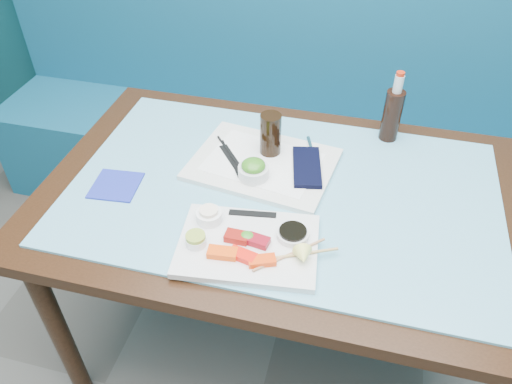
% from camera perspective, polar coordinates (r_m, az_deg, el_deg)
% --- Properties ---
extents(booth_bench, '(3.00, 0.56, 1.17)m').
position_cam_1_polar(booth_bench, '(2.34, 7.03, 6.22)').
color(booth_bench, navy).
rests_on(booth_bench, ground).
extents(dining_table, '(1.40, 0.90, 0.75)m').
position_cam_1_polar(dining_table, '(1.50, 2.95, -2.35)').
color(dining_table, black).
rests_on(dining_table, ground).
extents(glass_top, '(1.22, 0.76, 0.01)m').
position_cam_1_polar(glass_top, '(1.44, 3.07, 0.17)').
color(glass_top, '#62A9C4').
rests_on(glass_top, dining_table).
extents(sashimi_plate, '(0.38, 0.29, 0.02)m').
position_cam_1_polar(sashimi_plate, '(1.27, -0.93, -6.13)').
color(sashimi_plate, silver).
rests_on(sashimi_plate, glass_top).
extents(salmon_left, '(0.08, 0.04, 0.02)m').
position_cam_1_polar(salmon_left, '(1.23, -3.87, -6.96)').
color(salmon_left, '#FF4A0A').
rests_on(salmon_left, sashimi_plate).
extents(salmon_mid, '(0.07, 0.05, 0.02)m').
position_cam_1_polar(salmon_mid, '(1.22, -1.55, -7.24)').
color(salmon_mid, '#FF190A').
rests_on(salmon_mid, sashimi_plate).
extents(salmon_right, '(0.07, 0.05, 0.02)m').
position_cam_1_polar(salmon_right, '(1.21, 0.68, -7.86)').
color(salmon_right, '#FF3E0A').
rests_on(salmon_right, sashimi_plate).
extents(tuna_left, '(0.06, 0.04, 0.02)m').
position_cam_1_polar(tuna_left, '(1.27, -2.20, -5.15)').
color(tuna_left, maroon).
rests_on(tuna_left, sashimi_plate).
extents(tuna_right, '(0.06, 0.04, 0.02)m').
position_cam_1_polar(tuna_right, '(1.26, 0.22, -5.62)').
color(tuna_right, maroon).
rests_on(tuna_right, sashimi_plate).
extents(seaweed_garnish, '(0.05, 0.04, 0.02)m').
position_cam_1_polar(seaweed_garnish, '(1.26, -1.05, -5.14)').
color(seaweed_garnish, '#33801D').
rests_on(seaweed_garnish, sashimi_plate).
extents(ramekin_wasabi, '(0.06, 0.06, 0.02)m').
position_cam_1_polar(ramekin_wasabi, '(1.26, -6.88, -5.58)').
color(ramekin_wasabi, white).
rests_on(ramekin_wasabi, sashimi_plate).
extents(wasabi_fill, '(0.07, 0.07, 0.01)m').
position_cam_1_polar(wasabi_fill, '(1.25, -6.93, -5.07)').
color(wasabi_fill, '#8FAA36').
rests_on(wasabi_fill, ramekin_wasabi).
extents(ramekin_ginger, '(0.09, 0.09, 0.03)m').
position_cam_1_polar(ramekin_ginger, '(1.32, -5.38, -2.77)').
color(ramekin_ginger, white).
rests_on(ramekin_ginger, sashimi_plate).
extents(ginger_fill, '(0.06, 0.06, 0.01)m').
position_cam_1_polar(ginger_fill, '(1.30, -5.43, -2.16)').
color(ginger_fill, '#FFEAD1').
rests_on(ginger_fill, ramekin_ginger).
extents(soy_dish, '(0.10, 0.10, 0.02)m').
position_cam_1_polar(soy_dish, '(1.28, 4.22, -4.84)').
color(soy_dish, white).
rests_on(soy_dish, sashimi_plate).
extents(soy_fill, '(0.09, 0.09, 0.01)m').
position_cam_1_polar(soy_fill, '(1.27, 4.24, -4.48)').
color(soy_fill, black).
rests_on(soy_fill, soy_dish).
extents(lemon_wedge, '(0.06, 0.05, 0.05)m').
position_cam_1_polar(lemon_wedge, '(1.21, 5.40, -7.29)').
color(lemon_wedge, '#FFFE78').
rests_on(lemon_wedge, sashimi_plate).
extents(chopstick_sleeve, '(0.13, 0.04, 0.00)m').
position_cam_1_polar(chopstick_sleeve, '(1.34, -0.40, -2.49)').
color(chopstick_sleeve, black).
rests_on(chopstick_sleeve, sashimi_plate).
extents(wooden_chopstick_a, '(0.16, 0.15, 0.01)m').
position_cam_1_polar(wooden_chopstick_a, '(1.23, 3.85, -7.14)').
color(wooden_chopstick_a, '#AF7852').
rests_on(wooden_chopstick_a, sashimi_plate).
extents(wooden_chopstick_b, '(0.21, 0.10, 0.01)m').
position_cam_1_polar(wooden_chopstick_b, '(1.23, 4.31, -7.21)').
color(wooden_chopstick_b, tan).
rests_on(wooden_chopstick_b, sashimi_plate).
extents(serving_tray, '(0.46, 0.37, 0.02)m').
position_cam_1_polar(serving_tray, '(1.52, 0.78, 3.21)').
color(serving_tray, silver).
rests_on(serving_tray, glass_top).
extents(paper_placemat, '(0.36, 0.29, 0.00)m').
position_cam_1_polar(paper_placemat, '(1.51, 0.78, 3.47)').
color(paper_placemat, white).
rests_on(paper_placemat, serving_tray).
extents(seaweed_bowl, '(0.09, 0.09, 0.04)m').
position_cam_1_polar(seaweed_bowl, '(1.45, -0.30, 2.31)').
color(seaweed_bowl, silver).
rests_on(seaweed_bowl, serving_tray).
extents(seaweed_salad, '(0.09, 0.09, 0.04)m').
position_cam_1_polar(seaweed_salad, '(1.43, -0.30, 3.05)').
color(seaweed_salad, '#34791B').
rests_on(seaweed_salad, seaweed_bowl).
extents(cola_glass, '(0.07, 0.07, 0.13)m').
position_cam_1_polar(cola_glass, '(1.52, 1.67, 6.61)').
color(cola_glass, black).
rests_on(cola_glass, serving_tray).
extents(navy_pouch, '(0.12, 0.20, 0.01)m').
position_cam_1_polar(navy_pouch, '(1.49, 5.83, 2.87)').
color(navy_pouch, black).
rests_on(navy_pouch, serving_tray).
extents(fork, '(0.04, 0.10, 0.01)m').
position_cam_1_polar(fork, '(1.58, 6.27, 5.16)').
color(fork, white).
rests_on(fork, serving_tray).
extents(black_chopstick_a, '(0.11, 0.17, 0.01)m').
position_cam_1_polar(black_chopstick_a, '(1.53, -2.93, 3.85)').
color(black_chopstick_a, black).
rests_on(black_chopstick_a, serving_tray).
extents(black_chopstick_b, '(0.16, 0.21, 0.01)m').
position_cam_1_polar(black_chopstick_b, '(1.52, -2.64, 3.83)').
color(black_chopstick_b, black).
rests_on(black_chopstick_b, serving_tray).
extents(tray_sleeve, '(0.11, 0.13, 0.00)m').
position_cam_1_polar(tray_sleeve, '(1.53, -2.78, 3.81)').
color(tray_sleeve, black).
rests_on(tray_sleeve, serving_tray).
extents(cola_bottle_body, '(0.08, 0.08, 0.17)m').
position_cam_1_polar(cola_bottle_body, '(1.66, 15.26, 8.43)').
color(cola_bottle_body, black).
rests_on(cola_bottle_body, glass_top).
extents(cola_bottle_neck, '(0.04, 0.04, 0.06)m').
position_cam_1_polar(cola_bottle_neck, '(1.60, 15.97, 11.80)').
color(cola_bottle_neck, silver).
rests_on(cola_bottle_neck, cola_bottle_body).
extents(cola_bottle_cap, '(0.03, 0.03, 0.01)m').
position_cam_1_polar(cola_bottle_cap, '(1.59, 16.20, 12.85)').
color(cola_bottle_cap, red).
rests_on(cola_bottle_cap, cola_bottle_neck).
extents(blue_napkin, '(0.14, 0.14, 0.01)m').
position_cam_1_polar(blue_napkin, '(1.51, -15.72, 0.74)').
color(blue_napkin, '#1B2899').
rests_on(blue_napkin, glass_top).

